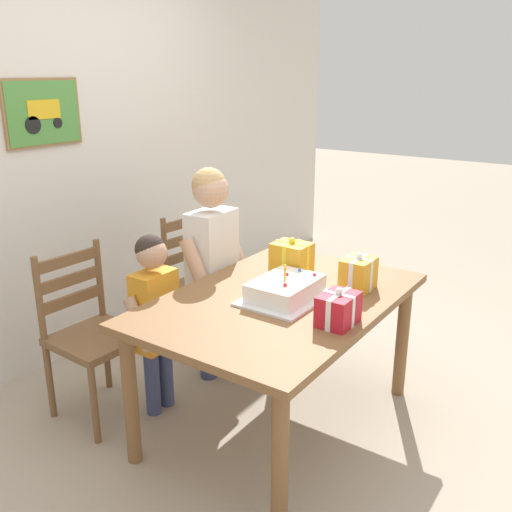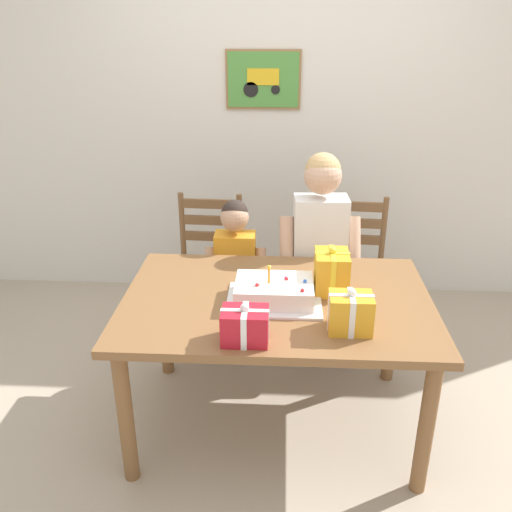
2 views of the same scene
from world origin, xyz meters
name	(u,v)px [view 2 (image 2 of 2)]	position (x,y,z in m)	size (l,w,h in m)	color
ground_plane	(275,421)	(0.00, 0.00, 0.00)	(20.00, 20.00, 0.00)	tan
back_wall	(282,119)	(0.00, 1.62, 1.30)	(6.40, 0.11, 2.60)	silver
dining_table	(277,315)	(0.00, 0.00, 0.64)	(1.46, 0.99, 0.73)	brown
birthday_cake	(274,292)	(-0.01, -0.03, 0.78)	(0.44, 0.34, 0.19)	silver
gift_box_red_large	(331,272)	(0.26, 0.10, 0.83)	(0.16, 0.20, 0.23)	gold
gift_box_beside_cake	(350,313)	(0.31, -0.27, 0.82)	(0.19, 0.15, 0.20)	gold
gift_box_corner_small	(245,326)	(-0.12, -0.38, 0.81)	(0.20, 0.15, 0.18)	red
chair_left	(208,267)	(-0.46, 0.90, 0.47)	(0.44, 0.44, 0.92)	brown
chair_right	(352,271)	(0.47, 0.90, 0.47)	(0.45, 0.45, 0.92)	brown
child_older	(320,240)	(0.23, 0.62, 0.78)	(0.47, 0.27, 1.29)	#38426B
child_younger	(235,265)	(-0.25, 0.62, 0.61)	(0.36, 0.21, 1.01)	#38426B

